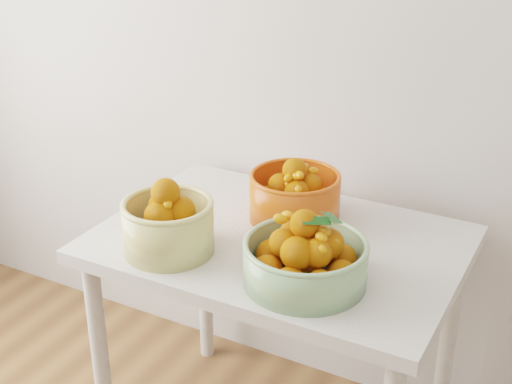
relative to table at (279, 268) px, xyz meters
The scene contains 4 objects.
table is the anchor object (origin of this frame).
bowl_cream 0.35m from the table, 138.87° to the right, with size 0.28×0.28×0.21m.
bowl_green 0.29m from the table, 48.23° to the right, with size 0.40×0.40×0.20m.
bowl_orange 0.21m from the table, 96.65° to the left, with size 0.29×0.29×0.19m.
Camera 1 is at (0.55, 0.03, 1.70)m, focal length 50.00 mm.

